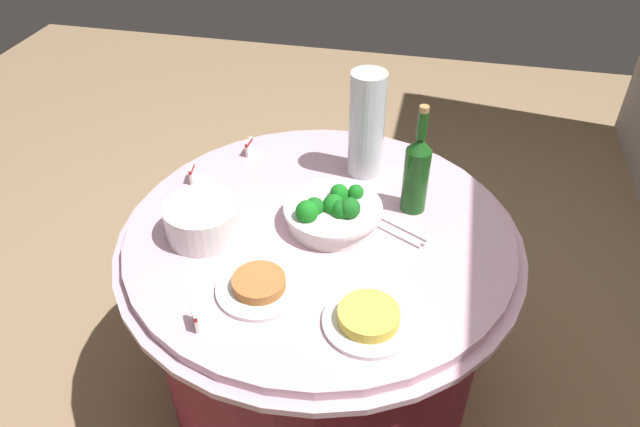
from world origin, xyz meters
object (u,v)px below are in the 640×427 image
Objects in this scene: food_plate_peanuts at (259,286)px; label_placard_mid at (194,317)px; label_placard_front at (192,173)px; label_placard_rear at (249,146)px; plate_stack at (203,220)px; food_plate_fried_egg at (369,318)px; broccoli_bowl at (333,212)px; decorative_fruit_vase at (366,130)px; serving_tongs at (402,233)px; wine_bottle at (417,172)px.

label_placard_mid is (0.15, -0.11, 0.02)m from food_plate_peanuts.
label_placard_front is 1.00× the size of label_placard_rear.
plate_stack is 0.27m from label_placard_front.
label_placard_front is 0.23m from label_placard_rear.
plate_stack is 0.55m from food_plate_fried_egg.
label_placard_rear is at bearing 146.72° from label_placard_front.
decorative_fruit_vase is (-0.29, 0.05, 0.11)m from broccoli_bowl.
decorative_fruit_vase is at bearing 163.60° from food_plate_peanuts.
serving_tongs is (0.00, 0.20, -0.04)m from broccoli_bowl.
plate_stack is 0.62× the size of wine_bottle.
wine_bottle is 0.99× the size of decorative_fruit_vase.
food_plate_peanuts is 0.29m from food_plate_fried_egg.
wine_bottle is at bearing 46.69° from decorative_fruit_vase.
label_placard_front is (-0.24, -0.13, -0.02)m from plate_stack.
food_plate_fried_egg is 0.41m from label_placard_mid.
label_placard_rear is (-0.43, -0.01, -0.02)m from plate_stack.
plate_stack is 0.95× the size of food_plate_peanuts.
serving_tongs is 0.68m from label_placard_front.
serving_tongs is 0.74× the size of food_plate_fried_egg.
label_placard_front is (0.01, -0.69, -0.10)m from wine_bottle.
label_placard_front is (0.17, -0.52, -0.12)m from decorative_fruit_vase.
food_plate_fried_egg is (0.35, 0.16, -0.03)m from broccoli_bowl.
food_plate_fried_egg reaches higher than food_plate_peanuts.
decorative_fruit_vase is 1.55× the size of food_plate_peanuts.
wine_bottle is at bearing 141.02° from food_plate_peanuts.
plate_stack is 0.55m from serving_tongs.
serving_tongs is 2.94× the size of label_placard_rear.
plate_stack is 1.30× the size of serving_tongs.
broccoli_bowl is 5.09× the size of label_placard_mid.
broccoli_bowl is 0.20m from serving_tongs.
decorative_fruit_vase reaches higher than serving_tongs.
broccoli_bowl is 0.46m from label_placard_rear.
label_placard_rear is (-0.75, -0.11, 0.00)m from label_placard_mid.
wine_bottle reaches higher than label_placard_rear.
label_placard_front is at bearing -71.62° from decorative_fruit_vase.
broccoli_bowl is 1.33× the size of plate_stack.
plate_stack is at bearing -129.52° from food_plate_peanuts.
label_placard_rear reaches higher than food_plate_peanuts.
label_placard_front is at bearing -126.27° from food_plate_fried_egg.
decorative_fruit_vase is (-0.16, -0.17, 0.02)m from wine_bottle.
label_placard_front and label_placard_mid have the same top height.
label_placard_rear is at bearing -107.63° from wine_bottle.
plate_stack is 0.62× the size of decorative_fruit_vase.
food_plate_peanuts is 0.64m from label_placard_rear.
plate_stack reaches higher than label_placard_mid.
food_plate_peanuts is (0.42, -0.34, -0.11)m from wine_bottle.
label_placard_mid is at bearing -44.67° from serving_tongs.
wine_bottle is 0.49m from food_plate_fried_egg.
food_plate_fried_egg is (0.47, -0.06, -0.11)m from wine_bottle.
plate_stack reaches higher than label_placard_front.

